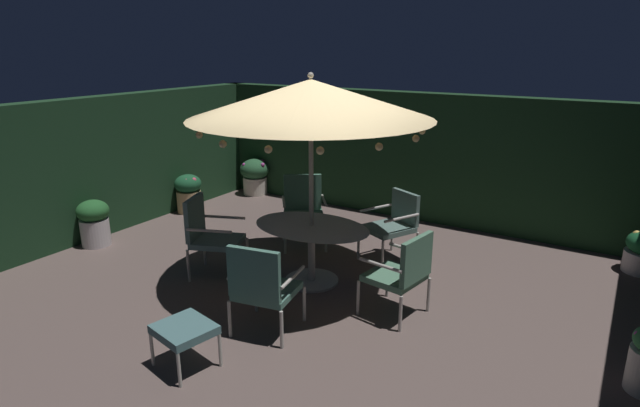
% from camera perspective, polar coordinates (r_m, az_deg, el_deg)
% --- Properties ---
extents(ground_plane, '(8.07, 6.82, 0.02)m').
position_cam_1_polar(ground_plane, '(6.46, -0.87, -9.37)').
color(ground_plane, brown).
extents(hedge_backdrop_rear, '(8.07, 0.30, 2.12)m').
position_cam_1_polar(hedge_backdrop_rear, '(8.89, 10.51, 5.08)').
color(hedge_backdrop_rear, '#18351D').
rests_on(hedge_backdrop_rear, ground_plane).
extents(hedge_backdrop_left, '(0.30, 6.82, 2.12)m').
position_cam_1_polar(hedge_backdrop_left, '(8.72, -23.02, 3.76)').
color(hedge_backdrop_left, '#19371F').
rests_on(hedge_backdrop_left, ground_plane).
extents(patio_dining_table, '(1.51, 1.03, 0.75)m').
position_cam_1_polar(patio_dining_table, '(6.41, -0.94, -4.06)').
color(patio_dining_table, '#B9B1A4').
rests_on(patio_dining_table, ground_plane).
extents(patio_umbrella, '(2.85, 2.85, 2.57)m').
position_cam_1_polar(patio_umbrella, '(6.01, -1.02, 11.36)').
color(patio_umbrella, '#B7B0A3').
rests_on(patio_umbrella, ground_plane).
extents(patio_chair_north, '(0.79, 0.75, 1.03)m').
position_cam_1_polar(patio_chair_north, '(6.76, -12.12, -3.11)').
color(patio_chair_north, '#B7B0A4').
rests_on(patio_chair_north, ground_plane).
extents(patio_chair_northeast, '(0.71, 0.70, 1.00)m').
position_cam_1_polar(patio_chair_northeast, '(5.30, -6.38, -8.86)').
color(patio_chair_northeast, '#B6B2A9').
rests_on(patio_chair_northeast, ground_plane).
extents(patio_chair_east, '(0.67, 0.69, 0.96)m').
position_cam_1_polar(patio_chair_east, '(5.68, 9.08, -7.25)').
color(patio_chair_east, '#B5AEA6').
rests_on(patio_chair_east, ground_plane).
extents(patio_chair_southeast, '(0.77, 0.80, 0.95)m').
position_cam_1_polar(patio_chair_southeast, '(7.14, 8.14, -1.96)').
color(patio_chair_southeast, '#B8B2AD').
rests_on(patio_chair_southeast, ground_plane).
extents(patio_chair_south, '(0.83, 0.83, 1.02)m').
position_cam_1_polar(patio_chair_south, '(7.65, -1.83, -0.35)').
color(patio_chair_south, '#B5B7A8').
rests_on(patio_chair_south, ground_plane).
extents(ottoman_footrest, '(0.58, 0.56, 0.42)m').
position_cam_1_polar(ottoman_footrest, '(5.03, -14.65, -13.37)').
color(ottoman_footrest, '#B6B5A9').
rests_on(ottoman_footrest, ground_plane).
extents(potted_plant_front_corner, '(0.46, 0.46, 0.69)m').
position_cam_1_polar(potted_plant_front_corner, '(8.34, -23.55, -1.82)').
color(potted_plant_front_corner, silver).
rests_on(potted_plant_front_corner, ground_plane).
extents(potted_plant_right_near, '(0.58, 0.58, 0.71)m').
position_cam_1_polar(potted_plant_right_near, '(10.38, -7.15, 3.12)').
color(potted_plant_right_near, beige).
rests_on(potted_plant_right_near, ground_plane).
extents(potted_plant_back_left, '(0.47, 0.47, 0.68)m').
position_cam_1_polar(potted_plant_back_left, '(9.48, -14.23, 1.22)').
color(potted_plant_back_left, tan).
rests_on(potted_plant_back_left, ground_plane).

